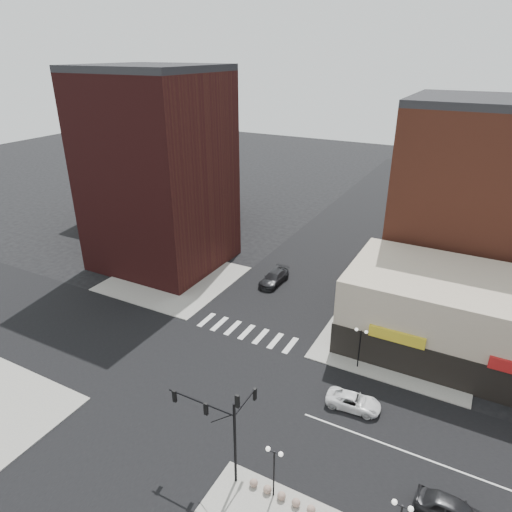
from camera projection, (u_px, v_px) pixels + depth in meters
The scene contains 16 objects.
ground at pixel (204, 377), 41.81m from camera, with size 240.00×240.00×0.00m, color black.
road_ew at pixel (204, 377), 41.81m from camera, with size 200.00×14.00×0.02m, color black.
road_ns at pixel (204, 377), 41.80m from camera, with size 14.00×200.00×0.02m, color black.
sidewalk_nw at pixel (174, 278), 59.64m from camera, with size 15.00×15.00×0.12m, color gray.
sidewalk_ne at pixel (399, 339), 47.22m from camera, with size 15.00×15.00×0.12m, color gray.
building_nw at pixel (158, 174), 59.63m from camera, with size 16.00×15.00×25.00m, color #3B1312.
building_nw_low at pixel (160, 182), 80.34m from camera, with size 20.00×18.00×12.00m, color #3B1312.
building_ne_midrise at pixel (479, 205), 52.81m from camera, with size 18.00×15.00×22.00m, color brown.
building_ne_row at pixel (474, 326), 43.50m from camera, with size 24.20×12.20×8.00m.
traffic_signal at pixel (225, 419), 30.37m from camera, with size 5.59×3.09×7.77m.
street_lamp_se_a at pixel (274, 461), 29.31m from camera, with size 1.22×0.32×4.16m.
street_lamp_ne at pixel (360, 338), 41.73m from camera, with size 1.22×0.32×4.16m.
bollard_row at pixel (311, 509), 29.35m from camera, with size 8.97×0.57×0.57m.
white_suv at pixel (353, 401), 38.04m from camera, with size 2.09×4.53×1.26m, color white.
dark_sedan_east at pixel (454, 511), 28.80m from camera, with size 1.93×4.79×1.63m, color black.
dark_sedan_north at pixel (274, 278), 58.23m from camera, with size 2.20×5.42×1.57m, color black.
Camera 1 is at (19.95, -27.27, 27.44)m, focal length 32.00 mm.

